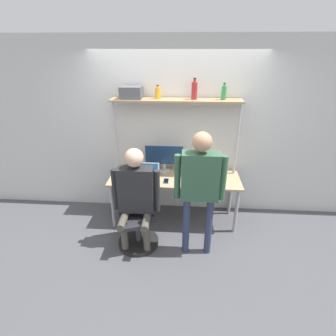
% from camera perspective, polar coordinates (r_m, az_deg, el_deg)
% --- Properties ---
extents(ground_plane, '(12.00, 12.00, 0.00)m').
position_cam_1_polar(ground_plane, '(4.05, 1.11, -13.73)').
color(ground_plane, '#4C4C51').
extents(wall_back, '(8.00, 0.06, 2.70)m').
position_cam_1_polar(wall_back, '(4.08, 1.82, 8.12)').
color(wall_back, silver).
rests_on(wall_back, ground_plane).
extents(desk, '(1.94, 0.69, 0.75)m').
position_cam_1_polar(desk, '(3.98, 1.46, -2.79)').
color(desk, tan).
rests_on(desk, ground_plane).
extents(shelf_unit, '(1.84, 0.31, 1.86)m').
position_cam_1_polar(shelf_unit, '(3.82, 1.75, 11.11)').
color(shelf_unit, '#997A56').
rests_on(shelf_unit, ground_plane).
extents(monitor, '(0.60, 0.19, 0.43)m').
position_cam_1_polar(monitor, '(4.03, -0.85, 2.50)').
color(monitor, '#B7B7BC').
rests_on(monitor, desk).
extents(laptop, '(0.34, 0.23, 0.23)m').
position_cam_1_polar(laptop, '(3.88, -4.45, -1.42)').
color(laptop, '#BCBCC1').
rests_on(laptop, desk).
extents(cell_phone, '(0.07, 0.15, 0.01)m').
position_cam_1_polar(cell_phone, '(3.81, -0.41, -2.82)').
color(cell_phone, '#264C8C').
rests_on(cell_phone, desk).
extents(office_chair, '(0.58, 0.58, 0.91)m').
position_cam_1_polar(office_chair, '(3.73, -6.71, -12.35)').
color(office_chair, black).
rests_on(office_chair, ground_plane).
extents(person_seated, '(0.62, 0.48, 1.42)m').
position_cam_1_polar(person_seated, '(3.39, -7.07, -5.20)').
color(person_seated, '#4C473D').
rests_on(person_seated, ground_plane).
extents(person_standing, '(0.62, 0.23, 1.68)m').
position_cam_1_polar(person_standing, '(3.14, 6.98, -2.74)').
color(person_standing, '#2D3856').
rests_on(person_standing, ground_plane).
extents(bottle_green, '(0.07, 0.07, 0.22)m').
position_cam_1_polar(bottle_green, '(3.78, 12.05, 15.75)').
color(bottle_green, '#2D8C3F').
rests_on(bottle_green, shelf_unit).
extents(bottle_amber, '(0.08, 0.08, 0.19)m').
position_cam_1_polar(bottle_amber, '(3.77, -2.22, 15.99)').
color(bottle_amber, gold).
rests_on(bottle_amber, shelf_unit).
extents(bottle_red, '(0.08, 0.08, 0.28)m').
position_cam_1_polar(bottle_red, '(3.75, 5.76, 16.47)').
color(bottle_red, maroon).
rests_on(bottle_red, shelf_unit).
extents(storage_box, '(0.30, 0.23, 0.16)m').
position_cam_1_polar(storage_box, '(3.83, -8.02, 15.96)').
color(storage_box, '#4C4C51').
rests_on(storage_box, shelf_unit).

